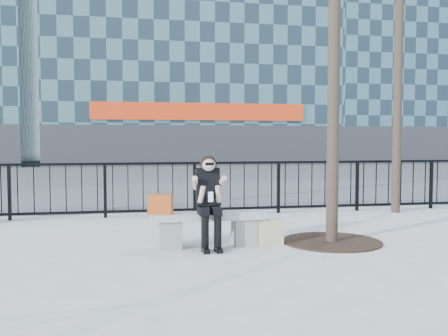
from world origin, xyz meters
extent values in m
plane|color=#A4A59F|center=(0.00, 0.00, 0.00)|extent=(120.00, 120.00, 0.00)
cube|color=#474747|center=(0.00, 15.00, 0.00)|extent=(60.00, 23.00, 0.01)
cube|color=black|center=(0.00, 3.00, 1.08)|extent=(14.00, 0.05, 0.05)
cube|color=black|center=(0.00, 3.00, 0.12)|extent=(14.00, 0.05, 0.05)
cube|color=#2D2D30|center=(3.00, 21.96, 1.20)|extent=(18.00, 0.08, 2.40)
cube|color=red|center=(3.00, 21.90, 3.20)|extent=(12.60, 0.12, 1.00)
cube|color=#456C6F|center=(20.00, 27.00, 10.00)|extent=(16.00, 10.00, 20.00)
cylinder|color=black|center=(4.50, 2.60, 3.50)|extent=(0.18, 0.18, 7.00)
cylinder|color=black|center=(1.90, -0.10, 0.01)|extent=(1.50, 1.50, 0.02)
cube|color=slate|center=(-0.55, 0.00, 0.20)|extent=(0.32, 0.38, 0.40)
cube|color=slate|center=(0.55, 0.00, 0.20)|extent=(0.32, 0.38, 0.40)
cube|color=gray|center=(0.00, 0.00, 0.45)|extent=(1.65, 0.46, 0.09)
cube|color=#A94114|center=(-0.68, 0.02, 0.63)|extent=(0.38, 0.25, 0.28)
cube|color=beige|center=(0.91, -0.10, 0.19)|extent=(0.41, 0.15, 0.39)
camera|label=1|loc=(-1.12, -7.18, 1.57)|focal=40.00mm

